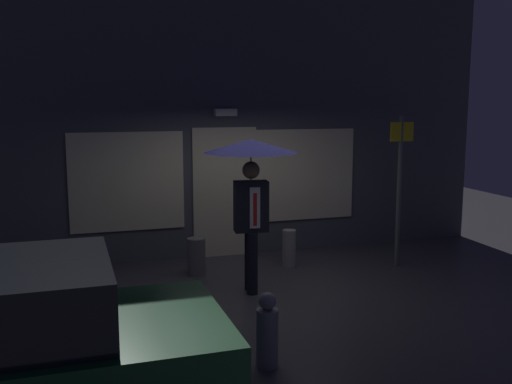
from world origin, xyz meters
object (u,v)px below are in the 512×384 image
Objects in this scene: person_with_umbrella at (251,168)px; fire_hydrant at (267,332)px; sidewalk_bollard at (289,248)px; street_sign_post at (399,182)px; sidewalk_bollard_2 at (196,256)px.

person_with_umbrella is 2.71m from fire_hydrant.
sidewalk_bollard is 0.77× the size of fire_hydrant.
street_sign_post reaches higher than person_with_umbrella.
fire_hydrant is at bearing -138.18° from street_sign_post.
fire_hydrant is (-1.48, -3.30, 0.06)m from sidewalk_bollard.
person_with_umbrella is at bearing 77.00° from fire_hydrant.
person_with_umbrella is at bearing -168.29° from street_sign_post.
sidewalk_bollard_2 is at bearing 90.63° from fire_hydrant.
person_with_umbrella is 2.01m from sidewalk_bollard.
sidewalk_bollard_2 is (-1.51, -0.00, -0.01)m from sidewalk_bollard.
fire_hydrant is (-0.52, -2.27, -1.38)m from person_with_umbrella.
street_sign_post reaches higher than sidewalk_bollard.
sidewalk_bollard_2 is at bearing 125.52° from person_with_umbrella.
street_sign_post is 3.12× the size of fire_hydrant.
sidewalk_bollard is (0.95, 1.03, -1.44)m from person_with_umbrella.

